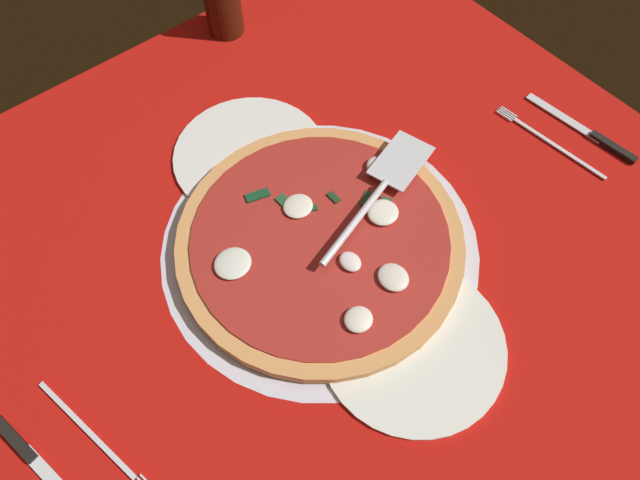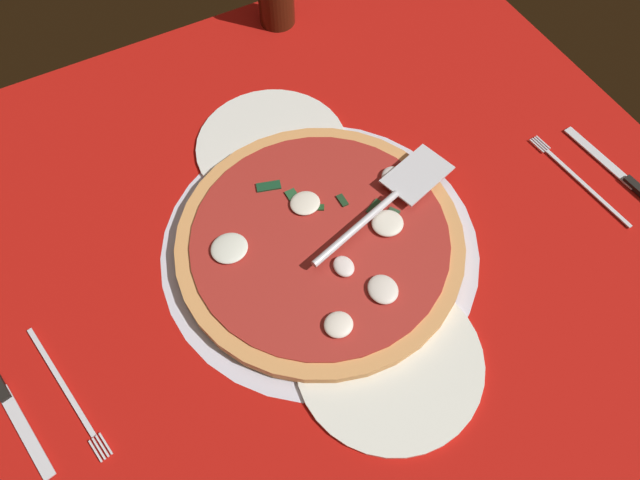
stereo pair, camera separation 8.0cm
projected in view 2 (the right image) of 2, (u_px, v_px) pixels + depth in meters
ground_plane at (338, 254)px, 81.34cm from camera, size 106.85×106.85×0.80cm
pizza_pan at (320, 245)px, 81.10cm from camera, size 44.05×44.05×0.82cm
dinner_plate_left at (275, 145)px, 90.16cm from camera, size 23.24×23.24×1.00cm
dinner_plate_right at (389, 360)px, 72.54cm from camera, size 23.49×23.49×1.00cm
pizza at (321, 240)px, 79.91cm from camera, size 39.54×39.54×3.09cm
pizza_server at (389, 198)px, 80.50cm from camera, size 10.56×25.44×1.00cm
place_setting_near at (37, 397)px, 70.29cm from camera, size 20.33×16.16×1.40cm
place_setting_far at (602, 180)px, 86.90cm from camera, size 20.61×14.49×1.40cm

